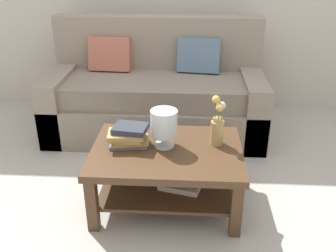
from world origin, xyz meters
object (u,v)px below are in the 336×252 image
Objects in this scene: couch at (156,95)px; book_stack_main at (129,136)px; glass_hurricane_vase at (164,124)px; coffee_table at (168,165)px; flower_pitcher at (218,125)px.

book_stack_main is at bearing -94.04° from couch.
coffee_table is at bearing -53.98° from glass_hurricane_vase.
couch is 7.62× the size of glass_hurricane_vase.
glass_hurricane_vase reaches higher than coffee_table.
couch is 1.16m from book_stack_main.
book_stack_main is 0.26m from glass_hurricane_vase.
couch is 1.97× the size of coffee_table.
flower_pitcher reaches higher than glass_hurricane_vase.
flower_pitcher is (0.52, -1.09, 0.21)m from couch.
couch is 1.20m from coffee_table.
book_stack_main reaches higher than coffee_table.
coffee_table is at bearing -80.96° from couch.
coffee_table is 3.52× the size of book_stack_main.
couch reaches higher than flower_pitcher.
glass_hurricane_vase is (0.16, -1.15, 0.23)m from couch.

